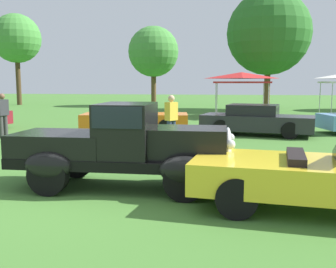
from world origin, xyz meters
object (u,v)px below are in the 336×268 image
object	(u,v)px
canopy_tent_left_field	(241,77)
spectator_by_row	(3,114)
show_car_orange	(134,118)
feature_pickup_truck	(123,145)
show_car_charcoal	(256,120)
neighbor_convertible	(329,177)
spectator_near_truck	(171,119)

from	to	relation	value
canopy_tent_left_field	spectator_by_row	bearing A→B (deg)	-130.88
show_car_orange	canopy_tent_left_field	distance (m)	9.83
feature_pickup_truck	show_car_charcoal	world-z (taller)	feature_pickup_truck
neighbor_convertible	spectator_by_row	size ratio (longest dim) A/B	2.65
feature_pickup_truck	spectator_near_truck	distance (m)	5.28
neighbor_convertible	spectator_near_truck	distance (m)	7.12
show_car_orange	show_car_charcoal	xyz separation A→B (m)	(5.01, -0.01, -0.00)
feature_pickup_truck	show_car_charcoal	size ratio (longest dim) A/B	0.95
neighbor_convertible	spectator_by_row	distance (m)	12.36
show_car_charcoal	canopy_tent_left_field	xyz separation A→B (m)	(-0.30, 8.44, 1.82)
show_car_charcoal	spectator_by_row	bearing A→B (deg)	-166.70
show_car_orange	show_car_charcoal	world-z (taller)	same
feature_pickup_truck	show_car_orange	xyz separation A→B (m)	(-1.78, 8.55, -0.27)
neighbor_convertible	canopy_tent_left_field	world-z (taller)	canopy_tent_left_field
feature_pickup_truck	spectator_near_truck	size ratio (longest dim) A/B	2.60
spectator_near_truck	neighbor_convertible	bearing A→B (deg)	-60.94
show_car_charcoal	show_car_orange	bearing A→B (deg)	179.87
feature_pickup_truck	neighbor_convertible	distance (m)	3.83
neighbor_convertible	show_car_charcoal	world-z (taller)	neighbor_convertible
neighbor_convertible	feature_pickup_truck	bearing A→B (deg)	165.79
show_car_charcoal	spectator_near_truck	xyz separation A→B (m)	(-2.99, -3.26, 0.31)
feature_pickup_truck	canopy_tent_left_field	bearing A→B (deg)	80.20
spectator_near_truck	spectator_by_row	bearing A→B (deg)	171.38
feature_pickup_truck	canopy_tent_left_field	xyz separation A→B (m)	(2.93, 16.98, 1.56)
neighbor_convertible	show_car_charcoal	bearing A→B (deg)	92.81
spectator_by_row	show_car_orange	bearing A→B (deg)	26.51
spectator_near_truck	spectator_by_row	distance (m)	6.66
feature_pickup_truck	show_car_charcoal	xyz separation A→B (m)	(3.23, 8.54, -0.27)
feature_pickup_truck	neighbor_convertible	xyz separation A→B (m)	(3.70, -0.94, -0.29)
feature_pickup_truck	spectator_by_row	distance (m)	8.92
feature_pickup_truck	canopy_tent_left_field	size ratio (longest dim) A/B	1.33
neighbor_convertible	show_car_orange	size ratio (longest dim) A/B	0.98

